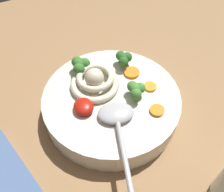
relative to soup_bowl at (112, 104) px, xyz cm
name	(u,v)px	position (x,y,z in cm)	size (l,w,h in cm)	color
table_slab	(122,112)	(0.27, -2.49, -4.36)	(101.38, 101.38, 4.01)	#936D47
soup_bowl	(112,104)	(0.00, 0.00, 0.00)	(24.82, 24.82, 4.57)	silver
noodle_pile	(95,81)	(3.67, 1.66, 3.44)	(9.88, 9.69, 3.97)	beige
soup_spoon	(117,120)	(-5.45, 1.78, 3.01)	(17.41, 8.56, 1.60)	#B7B7BC
chili_sauce_dollop	(84,107)	(-0.57, 5.60, 3.05)	(3.73, 3.36, 1.68)	#B2190F
broccoli_floret_left	(124,58)	(6.10, -5.53, 4.07)	(3.77, 3.24, 2.98)	#7A9E60
broccoli_floret_front	(80,65)	(7.91, 2.77, 4.28)	(4.19, 3.61, 3.31)	#7A9E60
broccoli_floret_beside_chili	(136,90)	(-1.94, -3.62, 4.08)	(3.78, 3.26, 2.99)	#7A9E60
carrot_slice_rear	(157,110)	(-6.39, -5.29, 2.46)	(2.49, 2.49, 0.50)	orange
carrot_slice_extra_b	(150,87)	(-1.30, -7.16, 2.42)	(2.32, 2.32, 0.42)	orange
carrot_slice_far	(132,73)	(3.32, -5.91, 2.48)	(2.94, 2.94, 0.55)	orange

